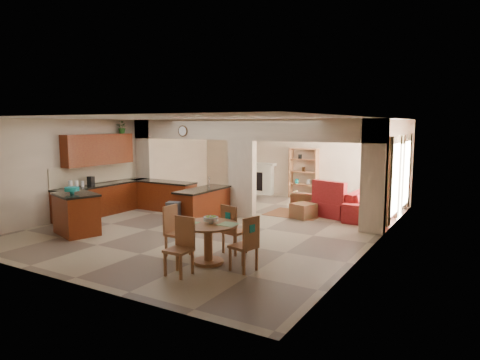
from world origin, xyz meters
The scene contains 39 objects.
floor centered at (0.00, 0.00, 0.00)m, with size 10.00×10.00×0.00m, color gray.
ceiling centered at (0.00, 0.00, 2.80)m, with size 10.00×10.00×0.00m, color white.
wall_back centered at (0.00, 5.00, 1.40)m, with size 8.00×8.00×0.00m, color beige.
wall_front centered at (0.00, -5.00, 1.40)m, with size 8.00×8.00×0.00m, color beige.
wall_left centered at (-4.00, 0.00, 1.40)m, with size 10.00×10.00×0.00m, color beige.
wall_right centered at (4.00, 0.00, 1.40)m, with size 10.00×10.00×0.00m, color beige.
partition_left_pier centered at (-3.70, 1.00, 1.40)m, with size 0.60×0.25×2.80m, color beige.
partition_center_pier centered at (0.00, 1.00, 1.10)m, with size 0.80×0.25×2.20m, color beige.
partition_right_pier centered at (3.70, 1.00, 1.40)m, with size 0.60×0.25×2.80m, color beige.
partition_header centered at (0.00, 1.00, 2.50)m, with size 8.00×0.25×0.60m, color beige.
kitchen_counter centered at (-3.26, -0.25, 0.46)m, with size 2.52×3.29×1.48m.
upper_cabinets centered at (-3.82, -0.80, 1.92)m, with size 0.35×2.40×0.90m, color #480E08.
peninsula centered at (-0.60, -0.11, 0.46)m, with size 0.70×1.85×0.91m.
wall_clock centered at (-2.00, 0.85, 2.45)m, with size 0.34×0.34×0.03m, color #4E331A.
rug centered at (1.20, 2.10, 0.01)m, with size 1.60×1.30×0.01m, color brown.
fireplace centered at (-1.60, 4.83, 0.61)m, with size 1.60×0.35×1.20m.
shelving_unit centered at (0.35, 4.82, 0.90)m, with size 1.00×0.32×1.80m, color brown.
window_a centered at (3.97, 2.30, 1.20)m, with size 0.02×0.90×1.90m, color white.
window_b centered at (3.97, 4.00, 1.20)m, with size 0.02×0.90×1.90m, color white.
glazed_door centered at (3.97, 3.15, 1.05)m, with size 0.02×0.70×2.10m, color white.
drape_a_left centered at (3.93, 1.70, 1.20)m, with size 0.10×0.28×2.30m, color #3F1B19.
drape_a_right centered at (3.93, 2.90, 1.20)m, with size 0.10×0.28×2.30m, color #3F1B19.
drape_b_left centered at (3.93, 3.40, 1.20)m, with size 0.10×0.28×2.30m, color #3F1B19.
drape_b_right centered at (3.93, 4.60, 1.20)m, with size 0.10×0.28×2.30m, color #3F1B19.
ceiling_fan centered at (1.50, 3.00, 2.56)m, with size 1.00×1.00×0.10m, color white.
kitchen_island centered at (-2.47, -2.77, 0.50)m, with size 1.36×1.15×1.00m.
teal_bowl centered at (-2.48, -2.85, 1.08)m, with size 0.34×0.34×0.16m, color teal.
trash_can centered at (-0.74, -1.21, 0.32)m, with size 0.31×0.26×0.65m, color #2F3032.
dining_table centered at (1.55, -2.98, 0.51)m, with size 1.14×1.14×0.77m.
fruit_bowl centered at (1.59, -2.94, 0.85)m, with size 0.28×0.28×0.15m, color #68A924.
sofa centered at (3.30, 2.84, 0.38)m, with size 1.02×2.61×0.76m, color maroon.
chaise centered at (2.24, 2.38, 0.21)m, with size 1.06×0.87×0.43m, color maroon.
armchair centered at (1.28, 2.55, 0.31)m, with size 0.67×0.69×0.63m, color maroon.
ottoman centered at (1.62, 1.68, 0.21)m, with size 0.58×0.58×0.42m, color maroon.
plant centered at (-3.82, 0.16, 2.56)m, with size 0.34×0.30×0.38m, color #134A13.
chair_north centered at (1.64, -2.23, 0.55)m, with size 0.50×0.50×1.02m.
chair_east centered at (2.42, -3.02, 0.55)m, with size 0.50×0.50×1.02m.
chair_south centered at (1.47, -3.70, 0.55)m, with size 0.42×0.43×1.02m.
chair_west centered at (0.67, -2.90, 0.55)m, with size 0.43×0.42×1.02m.
Camera 1 is at (6.09, -9.53, 2.65)m, focal length 32.00 mm.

